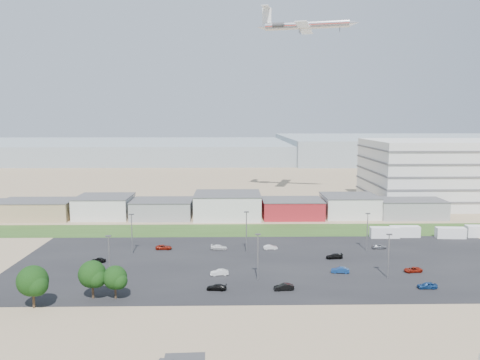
{
  "coord_description": "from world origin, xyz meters",
  "views": [
    {
      "loc": [
        -4.66,
        -85.55,
        33.62
      ],
      "look_at": [
        -2.65,
        22.0,
        19.29
      ],
      "focal_mm": 35.0,
      "sensor_mm": 36.0,
      "label": 1
    }
  ],
  "objects_px": {
    "parked_car_1": "(340,270)",
    "parked_car_6": "(219,247)",
    "parked_car_4": "(219,272)",
    "parked_car_12": "(334,256)",
    "box_trailer_a": "(384,232)",
    "parked_car_0": "(413,270)",
    "airliner": "(307,25)",
    "parked_car_5": "(98,260)",
    "parked_car_13": "(284,287)",
    "parked_car_11": "(270,247)",
    "parked_car_2": "(427,285)",
    "parked_car_9": "(164,247)",
    "parked_car_3": "(217,287)",
    "parked_car_8": "(379,246)"
  },
  "relations": [
    {
      "from": "parked_car_1",
      "to": "parked_car_6",
      "type": "height_order",
      "value": "parked_car_1"
    },
    {
      "from": "parked_car_4",
      "to": "parked_car_12",
      "type": "height_order",
      "value": "parked_car_4"
    },
    {
      "from": "box_trailer_a",
      "to": "parked_car_0",
      "type": "distance_m",
      "value": 29.91
    },
    {
      "from": "airliner",
      "to": "parked_car_1",
      "type": "bearing_deg",
      "value": -79.08
    },
    {
      "from": "parked_car_5",
      "to": "parked_car_12",
      "type": "distance_m",
      "value": 56.01
    },
    {
      "from": "airliner",
      "to": "parked_car_5",
      "type": "distance_m",
      "value": 124.68
    },
    {
      "from": "parked_car_13",
      "to": "parked_car_11",
      "type": "bearing_deg",
      "value": 173.87
    },
    {
      "from": "parked_car_5",
      "to": "parked_car_12",
      "type": "xyz_separation_m",
      "value": [
        55.98,
        1.83,
        0.01
      ]
    },
    {
      "from": "parked_car_1",
      "to": "parked_car_13",
      "type": "xyz_separation_m",
      "value": [
        -13.45,
        -10.04,
        0.01
      ]
    },
    {
      "from": "parked_car_2",
      "to": "parked_car_13",
      "type": "xyz_separation_m",
      "value": [
        -28.56,
        -0.36,
        0.0
      ]
    },
    {
      "from": "parked_car_2",
      "to": "parked_car_11",
      "type": "distance_m",
      "value": 40.38
    },
    {
      "from": "box_trailer_a",
      "to": "parked_car_13",
      "type": "relative_size",
      "value": 2.02
    },
    {
      "from": "parked_car_5",
      "to": "parked_car_9",
      "type": "distance_m",
      "value": 17.37
    },
    {
      "from": "airliner",
      "to": "parked_car_3",
      "type": "height_order",
      "value": "airliner"
    },
    {
      "from": "parked_car_4",
      "to": "parked_car_12",
      "type": "relative_size",
      "value": 0.95
    },
    {
      "from": "parked_car_6",
      "to": "parked_car_12",
      "type": "bearing_deg",
      "value": -101.46
    },
    {
      "from": "airliner",
      "to": "parked_car_4",
      "type": "xyz_separation_m",
      "value": [
        -32.55,
        -93.23,
        -69.36
      ]
    },
    {
      "from": "airliner",
      "to": "parked_car_13",
      "type": "relative_size",
      "value": 10.17
    },
    {
      "from": "parked_car_6",
      "to": "parked_car_3",
      "type": "bearing_deg",
      "value": -174.37
    },
    {
      "from": "airliner",
      "to": "parked_car_3",
      "type": "distance_m",
      "value": 127.63
    },
    {
      "from": "parked_car_4",
      "to": "parked_car_13",
      "type": "xyz_separation_m",
      "value": [
        12.9,
        -9.01,
        0.02
      ]
    },
    {
      "from": "box_trailer_a",
      "to": "parked_car_8",
      "type": "bearing_deg",
      "value": -112.4
    },
    {
      "from": "box_trailer_a",
      "to": "parked_car_12",
      "type": "relative_size",
      "value": 1.97
    },
    {
      "from": "parked_car_4",
      "to": "parked_car_13",
      "type": "distance_m",
      "value": 15.73
    },
    {
      "from": "box_trailer_a",
      "to": "parked_car_5",
      "type": "relative_size",
      "value": 2.36
    },
    {
      "from": "parked_car_4",
      "to": "parked_car_6",
      "type": "distance_m",
      "value": 19.84
    },
    {
      "from": "parked_car_13",
      "to": "parked_car_1",
      "type": "bearing_deg",
      "value": 120.13
    },
    {
      "from": "parked_car_13",
      "to": "parked_car_12",
      "type": "bearing_deg",
      "value": 138.21
    },
    {
      "from": "parked_car_3",
      "to": "parked_car_12",
      "type": "xyz_separation_m",
      "value": [
        27.7,
        20.19,
        0.01
      ]
    },
    {
      "from": "box_trailer_a",
      "to": "airliner",
      "type": "distance_m",
      "value": 93.51
    },
    {
      "from": "parked_car_11",
      "to": "parked_car_3",
      "type": "bearing_deg",
      "value": 151.82
    },
    {
      "from": "parked_car_0",
      "to": "parked_car_12",
      "type": "relative_size",
      "value": 0.97
    },
    {
      "from": "parked_car_4",
      "to": "parked_car_13",
      "type": "height_order",
      "value": "parked_car_13"
    },
    {
      "from": "parked_car_8",
      "to": "parked_car_3",
      "type": "bearing_deg",
      "value": 120.93
    },
    {
      "from": "parked_car_5",
      "to": "parked_car_13",
      "type": "height_order",
      "value": "parked_car_13"
    },
    {
      "from": "box_trailer_a",
      "to": "parked_car_0",
      "type": "bearing_deg",
      "value": -94.76
    },
    {
      "from": "parked_car_8",
      "to": "parked_car_11",
      "type": "xyz_separation_m",
      "value": [
        -28.15,
        -0.11,
        -0.03
      ]
    },
    {
      "from": "parked_car_2",
      "to": "parked_car_8",
      "type": "xyz_separation_m",
      "value": [
        -0.64,
        28.41,
        -0.04
      ]
    },
    {
      "from": "parked_car_9",
      "to": "parked_car_0",
      "type": "bearing_deg",
      "value": -106.83
    },
    {
      "from": "parked_car_3",
      "to": "parked_car_9",
      "type": "xyz_separation_m",
      "value": [
        -14.48,
        28.92,
        -0.0
      ]
    },
    {
      "from": "parked_car_9",
      "to": "parked_car_13",
      "type": "bearing_deg",
      "value": -135.05
    },
    {
      "from": "parked_car_8",
      "to": "parked_car_12",
      "type": "xyz_separation_m",
      "value": [
        -13.46,
        -8.27,
        -0.02
      ]
    },
    {
      "from": "airliner",
      "to": "parked_car_8",
      "type": "xyz_separation_m",
      "value": [
        8.26,
        -73.47,
        -69.39
      ]
    },
    {
      "from": "parked_car_3",
      "to": "parked_car_8",
      "type": "distance_m",
      "value": 50.03
    },
    {
      "from": "box_trailer_a",
      "to": "parked_car_6",
      "type": "xyz_separation_m",
      "value": [
        -46.41,
        -11.15,
        -0.88
      ]
    },
    {
      "from": "parked_car_5",
      "to": "parked_car_8",
      "type": "relative_size",
      "value": 0.94
    },
    {
      "from": "parked_car_9",
      "to": "parked_car_11",
      "type": "xyz_separation_m",
      "value": [
        27.48,
        -0.57,
        0.01
      ]
    },
    {
      "from": "airliner",
      "to": "parked_car_8",
      "type": "bearing_deg",
      "value": -68.81
    },
    {
      "from": "parked_car_9",
      "to": "parked_car_2",
      "type": "bearing_deg",
      "value": -115.69
    },
    {
      "from": "parked_car_2",
      "to": "box_trailer_a",
      "type": "bearing_deg",
      "value": 174.87
    }
  ]
}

